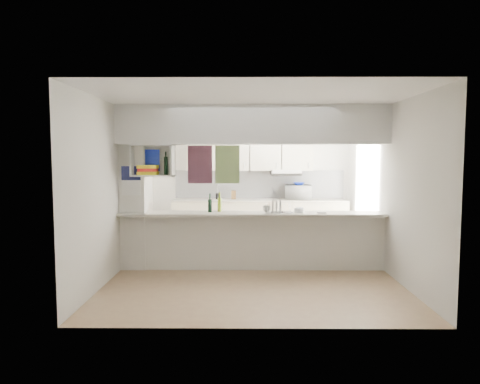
{
  "coord_description": "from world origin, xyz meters",
  "views": [
    {
      "loc": [
        -0.13,
        -6.77,
        1.8
      ],
      "look_at": [
        -0.2,
        0.5,
        1.21
      ],
      "focal_mm": 32.0,
      "sensor_mm": 36.0,
      "label": 1
    }
  ],
  "objects_px": {
    "dish_rack": "(279,207)",
    "wine_bottles": "(215,205)",
    "bowl": "(299,184)",
    "microwave": "(298,192)"
  },
  "relations": [
    {
      "from": "bowl",
      "to": "microwave",
      "type": "bearing_deg",
      "value": 100.98
    },
    {
      "from": "microwave",
      "to": "dish_rack",
      "type": "xyz_separation_m",
      "value": [
        -0.58,
        -2.17,
        -0.06
      ]
    },
    {
      "from": "microwave",
      "to": "dish_rack",
      "type": "bearing_deg",
      "value": 80.17
    },
    {
      "from": "wine_bottles",
      "to": "dish_rack",
      "type": "bearing_deg",
      "value": -6.58
    },
    {
      "from": "microwave",
      "to": "dish_rack",
      "type": "height_order",
      "value": "microwave"
    },
    {
      "from": "dish_rack",
      "to": "wine_bottles",
      "type": "distance_m",
      "value": 1.03
    },
    {
      "from": "bowl",
      "to": "dish_rack",
      "type": "xyz_separation_m",
      "value": [
        -0.59,
        -2.13,
        -0.24
      ]
    },
    {
      "from": "dish_rack",
      "to": "wine_bottles",
      "type": "xyz_separation_m",
      "value": [
        -1.02,
        0.12,
        0.03
      ]
    },
    {
      "from": "microwave",
      "to": "bowl",
      "type": "relative_size",
      "value": 2.28
    },
    {
      "from": "dish_rack",
      "to": "wine_bottles",
      "type": "height_order",
      "value": "wine_bottles"
    }
  ]
}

